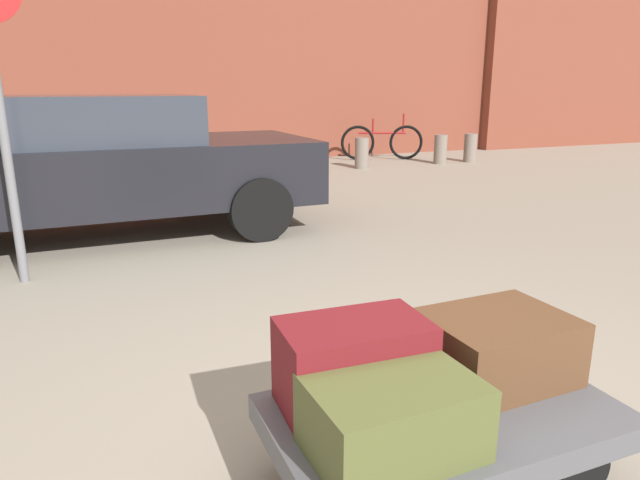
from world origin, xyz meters
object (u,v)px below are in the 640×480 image
Objects in this scene: suitcase_olive_rear_right at (393,417)px; bollard_corner at (470,148)px; parked_car at (94,162)px; bollard_kerb_mid at (362,153)px; luggage_cart at (443,425)px; duffel_bag_maroon_stacked_top at (354,364)px; suitcase_brown_front_left at (496,347)px; bicycle_leaning at (382,142)px; bollard_kerb_far at (440,149)px; bollard_kerb_near at (291,157)px.

suitcase_olive_rear_right reaches higher than bollard_corner.
parked_car is 5.91m from bollard_kerb_mid.
luggage_cart is 0.39m from suitcase_olive_rear_right.
bollard_corner is at bearing 25.21° from parked_car.
suitcase_olive_rear_right is 0.31m from duffel_bag_maroon_stacked_top.
suitcase_brown_front_left is 0.34× the size of bicycle_leaning.
bicycle_leaning reaches higher than bollard_kerb_far.
parked_car reaches higher than bicycle_leaning.
duffel_bag_maroon_stacked_top is at bearing -108.26° from bollard_kerb_near.
bollard_kerb_near is at bearing 74.62° from suitcase_brown_front_left.
bollard_kerb_far is 1.00× the size of bollard_corner.
bicycle_leaning reaches higher than duffel_bag_maroon_stacked_top.
bicycle_leaning reaches higher than bollard_corner.
luggage_cart is 2.25× the size of bollard_corner.
bollard_kerb_mid is at bearing -133.95° from bicycle_leaning.
duffel_bag_maroon_stacked_top reaches higher than luggage_cart.
bicycle_leaning is at bearing 59.92° from suitcase_olive_rear_right.
bollard_kerb_near is 1.00× the size of bollard_corner.
duffel_bag_maroon_stacked_top is 9.80m from bollard_kerb_far.
suitcase_brown_front_left is at bearing -126.64° from bollard_corner.
parked_car is at bearing -144.34° from bollard_kerb_mid.
bollard_kerb_mid is 1.00× the size of bollard_corner.
suitcase_brown_front_left is 8.63m from bollard_kerb_mid.
bollard_corner is (5.90, 7.94, -0.19)m from suitcase_brown_front_left.
bicycle_leaning is at bearing 144.87° from bollard_corner.
bollard_corner is at bearing 52.27° from luggage_cart.
parked_car is at bearing -142.28° from bicycle_leaning.
bollard_kerb_near is at bearing -156.63° from bicycle_leaning.
suitcase_olive_rear_right is 0.94× the size of bollard_kerb_near.
parked_car is (-0.76, 4.47, 0.25)m from duffel_bag_maroon_stacked_top.
parked_car is 7.47× the size of bollard_kerb_far.
bollard_kerb_near is at bearing 70.85° from suitcase_olive_rear_right.
luggage_cart is 2.39× the size of suitcase_olive_rear_right.
bollard_kerb_near is at bearing 45.57° from parked_car.
bollard_kerb_mid is (4.03, 8.20, -0.18)m from suitcase_olive_rear_right.
bollard_kerb_near is (2.31, 8.06, 0.02)m from luggage_cart.
bollard_kerb_mid is (3.72, 8.06, 0.02)m from luggage_cart.
suitcase_brown_front_left is at bearing 20.05° from luggage_cart.
duffel_bag_maroon_stacked_top is 10.27m from bicycle_leaning.
bollard_kerb_far and bollard_corner have the same top height.
bollard_kerb_mid is 1.78m from bollard_kerb_far.
bollard_corner is (0.73, 0.00, 0.00)m from bollard_kerb_far.
suitcase_brown_front_left is at bearing 21.28° from suitcase_olive_rear_right.
bollard_kerb_mid is (3.40, 7.94, -0.19)m from suitcase_brown_front_left.
luggage_cart is 2.38× the size of duffel_bag_maroon_stacked_top.
bollard_kerb_near is at bearing 74.48° from duffel_bag_maroon_stacked_top.
bicycle_leaning is at bearing 62.48° from suitcase_brown_front_left.
bollard_kerb_near and bollard_kerb_far have the same top height.
duffel_bag_maroon_stacked_top reaches higher than bollard_kerb_mid.
bollard_kerb_near is at bearing 180.00° from bollard_kerb_far.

